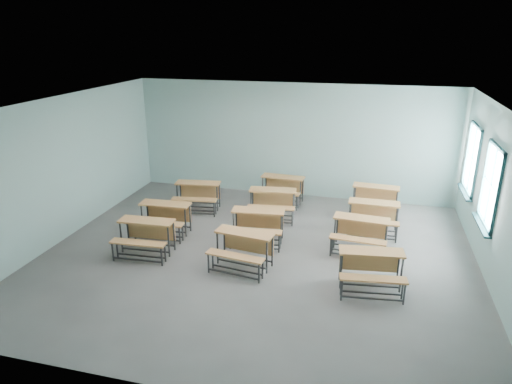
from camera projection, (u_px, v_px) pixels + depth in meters
room at (261, 185)px, 9.19m from camera, size 9.04×8.04×3.24m
desk_unit_r0c0 at (145, 232)px, 9.66m from camera, size 1.22×0.85×0.73m
desk_unit_r0c1 at (243, 245)px, 9.09m from camera, size 1.27×0.94×0.73m
desk_unit_r0c2 at (371, 265)px, 8.32m from camera, size 1.26×0.93×0.73m
desk_unit_r1c0 at (164, 214)px, 10.60m from camera, size 1.21×0.84×0.73m
desk_unit_r1c1 at (258, 222)px, 10.20m from camera, size 1.25×0.90×0.73m
desk_unit_r1c2 at (360, 230)px, 9.78m from camera, size 1.24×0.89×0.73m
desk_unit_r2c0 at (197, 192)px, 12.04m from camera, size 1.27×0.94×0.73m
desk_unit_r2c1 at (272, 200)px, 11.51m from camera, size 1.26×0.92×0.73m
desk_unit_r2c2 at (373, 213)px, 10.68m from camera, size 1.18×0.79×0.73m
desk_unit_r3c1 at (282, 186)px, 12.54m from camera, size 1.22×0.87×0.73m
desk_unit_r3c2 at (375, 196)px, 11.76m from camera, size 1.22×0.87×0.73m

